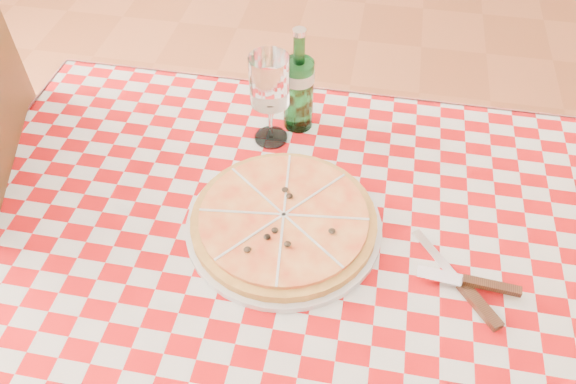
# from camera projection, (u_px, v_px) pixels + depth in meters

# --- Properties ---
(dining_table) EXTENTS (1.20, 0.80, 0.75)m
(dining_table) POSITION_uv_depth(u_px,v_px,m) (292.00, 272.00, 1.08)
(dining_table) COLOR brown
(dining_table) RESTS_ON ground
(tablecloth) EXTENTS (1.30, 0.90, 0.01)m
(tablecloth) POSITION_uv_depth(u_px,v_px,m) (293.00, 242.00, 1.01)
(tablecloth) COLOR #A60A0C
(tablecloth) RESTS_ON dining_table
(pizza_plate) EXTENTS (0.39, 0.39, 0.05)m
(pizza_plate) POSITION_uv_depth(u_px,v_px,m) (284.00, 220.00, 1.01)
(pizza_plate) COLOR gold
(pizza_plate) RESTS_ON tablecloth
(water_bottle) EXTENTS (0.09, 0.09, 0.23)m
(water_bottle) POSITION_uv_depth(u_px,v_px,m) (299.00, 80.00, 1.14)
(water_bottle) COLOR #186327
(water_bottle) RESTS_ON tablecloth
(wine_glass) EXTENTS (0.09, 0.09, 0.20)m
(wine_glass) POSITION_uv_depth(u_px,v_px,m) (270.00, 101.00, 1.12)
(wine_glass) COLOR white
(wine_glass) RESTS_ON tablecloth
(cutlery) EXTENTS (0.30, 0.28, 0.03)m
(cutlery) POSITION_uv_depth(u_px,v_px,m) (462.00, 281.00, 0.93)
(cutlery) COLOR silver
(cutlery) RESTS_ON tablecloth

